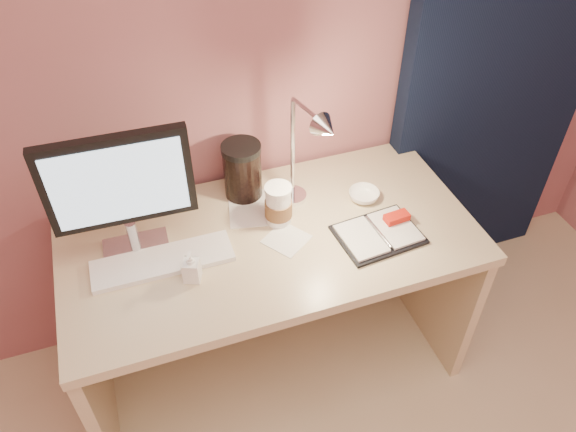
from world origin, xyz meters
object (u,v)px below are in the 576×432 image
object	(u,v)px
desk	(265,265)
desk_lamp	(296,155)
planner	(380,232)
dark_jar	(243,173)
coffee_cup	(278,206)
lotion_bottle	(191,266)
product_box	(242,167)
bowl	(364,195)
keyboard	(163,261)
monitor	(120,188)

from	to	relation	value
desk	desk_lamp	size ratio (longest dim) A/B	3.19
planner	dark_jar	distance (m)	0.53
coffee_cup	lotion_bottle	world-z (taller)	coffee_cup
product_box	planner	bearing A→B (deg)	-46.39
planner	desk_lamp	distance (m)	0.40
dark_jar	desk_lamp	world-z (taller)	desk_lamp
bowl	lotion_bottle	bearing A→B (deg)	-165.63
planner	product_box	size ratio (longest dim) A/B	2.16
keyboard	product_box	distance (m)	0.48
planner	keyboard	bearing A→B (deg)	166.21
monitor	keyboard	distance (m)	0.29
dark_jar	product_box	size ratio (longest dim) A/B	1.42
bowl	product_box	xyz separation A→B (m)	(-0.39, 0.25, 0.05)
desk	dark_jar	size ratio (longest dim) A/B	7.31
desk	desk_lamp	xyz separation A→B (m)	(0.11, -0.02, 0.50)
monitor	product_box	world-z (taller)	monitor
lotion_bottle	dark_jar	bearing A→B (deg)	52.49
coffee_cup	lotion_bottle	bearing A→B (deg)	-154.34
planner	bowl	xyz separation A→B (m)	(0.03, 0.19, 0.01)
desk	coffee_cup	xyz separation A→B (m)	(0.05, -0.01, 0.30)
dark_jar	product_box	world-z (taller)	dark_jar
planner	monitor	bearing A→B (deg)	161.65
monitor	planner	xyz separation A→B (m)	(0.79, -0.19, -0.26)
bowl	lotion_bottle	xyz separation A→B (m)	(-0.67, -0.17, 0.04)
desk	keyboard	xyz separation A→B (m)	(-0.36, -0.08, 0.24)
monitor	lotion_bottle	bearing A→B (deg)	-47.23
planner	product_box	xyz separation A→B (m)	(-0.36, 0.43, 0.06)
coffee_cup	planner	bearing A→B (deg)	-30.52
monitor	dark_jar	distance (m)	0.48
bowl	keyboard	bearing A→B (deg)	-174.30
monitor	product_box	xyz separation A→B (m)	(0.43, 0.24, -0.21)
desk	bowl	bearing A→B (deg)	-0.82
monitor	bowl	distance (m)	0.85
bowl	lotion_bottle	size ratio (longest dim) A/B	0.98
planner	dark_jar	world-z (taller)	dark_jar
dark_jar	planner	bearing A→B (deg)	-43.84
coffee_cup	desk_lamp	size ratio (longest dim) A/B	0.35
coffee_cup	monitor	bearing A→B (deg)	178.72
keyboard	lotion_bottle	distance (m)	0.13
bowl	dark_jar	bearing A→B (deg)	156.64
monitor	product_box	size ratio (longest dim) A/B	3.41
desk	dark_jar	distance (m)	0.36
lotion_bottle	product_box	bearing A→B (deg)	56.10
lotion_bottle	desk_lamp	size ratio (longest dim) A/B	0.26
planner	product_box	bearing A→B (deg)	124.83
coffee_cup	bowl	world-z (taller)	coffee_cup
monitor	desk	bearing A→B (deg)	2.36
planner	dark_jar	size ratio (longest dim) A/B	1.52
desk	dark_jar	bearing A→B (deg)	97.72
planner	lotion_bottle	world-z (taller)	lotion_bottle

